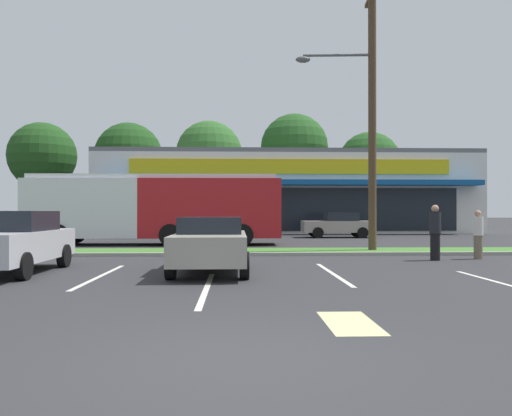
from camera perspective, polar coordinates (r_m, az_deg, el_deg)
name	(u,v)px	position (r m, az deg, el deg)	size (l,w,h in m)	color
ground_plane	(235,360)	(5.69, -2.33, -16.31)	(240.00, 240.00, 0.00)	#2D2D30
grass_median	(236,252)	(19.53, -2.18, -4.78)	(56.00, 2.20, 0.12)	#427A2D
curb_lip	(236,254)	(18.31, -2.18, -5.07)	(56.00, 0.24, 0.12)	#99968C
parking_stripe_0	(100,276)	(13.20, -16.63, -7.13)	(0.12, 4.80, 0.01)	silver
parking_stripe_1	(206,288)	(10.71, -5.44, -8.74)	(0.12, 4.80, 0.01)	silver
parking_stripe_2	(333,274)	(13.28, 8.40, -7.10)	(0.12, 4.80, 0.01)	silver
parking_stripe_3	(506,284)	(12.46, 25.61, -7.52)	(0.12, 4.80, 0.01)	silver
lot_arrow	(350,323)	(7.59, 10.22, -12.22)	(0.70, 1.60, 0.01)	beige
storefront_building	(283,193)	(41.25, 3.02, 1.60)	(27.40, 12.53, 5.94)	silver
tree_far_left	(42,156)	(52.25, -22.32, 5.28)	(6.16, 6.16, 9.77)	#473323
tree_left	(129,157)	(52.66, -13.75, 5.48)	(6.59, 6.59, 10.22)	#473323
tree_mid_left	(209,154)	(48.41, -5.15, 5.87)	(6.09, 6.09, 9.88)	#473323
tree_mid	(294,148)	(52.58, 4.21, 6.59)	(6.72, 6.72, 11.31)	#473323
tree_mid_right	(369,164)	(52.26, 12.29, 4.75)	(6.16, 6.16, 9.30)	#473323
utility_pole	(369,106)	(20.40, 12.20, 10.84)	(3.03, 2.40, 10.35)	#4C3826
city_bus	(155,207)	(24.88, -10.97, 0.11)	(11.77, 2.81, 3.25)	#AD191E
car_0	(158,225)	(31.32, -10.71, -1.81)	(4.63, 2.00, 1.49)	#B7B7BC
car_1	(210,244)	(13.33, -5.00, -3.89)	(1.91, 4.12, 1.42)	#9E998C
car_3	(338,225)	(31.44, 8.98, -1.81)	(4.20, 1.90, 1.50)	#9E998C
car_4	(14,241)	(14.57, -24.97, -3.33)	(1.87, 4.47, 1.57)	#B7B7BC
pedestrian_by_pole	(478,235)	(18.56, 23.10, -2.68)	(0.32, 0.32, 1.60)	#726651
pedestrian_mid	(15,236)	(18.03, -24.83, -2.77)	(0.32, 0.32, 1.58)	#47423D
pedestrian_far	(435,232)	(17.56, 18.99, -2.55)	(0.36, 0.36, 1.77)	black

